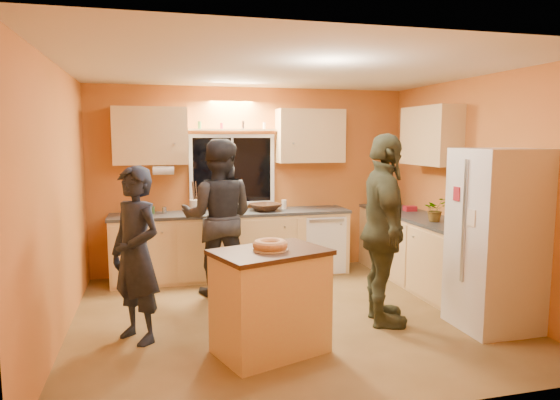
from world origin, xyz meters
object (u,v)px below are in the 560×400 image
object	(u,v)px
person_left	(136,255)
person_right	(384,230)
island	(270,301)
person_center	(218,217)
refrigerator	(496,240)

from	to	relation	value
person_left	person_right	xyz separation A→B (m)	(2.42, -0.18, 0.15)
person_left	island	bearing A→B (deg)	25.06
person_left	person_center	distance (m)	1.56
refrigerator	person_center	bearing A→B (deg)	144.54
person_center	person_right	size ratio (longest dim) A/B	0.97
refrigerator	person_right	size ratio (longest dim) A/B	0.92
person_center	person_right	bearing A→B (deg)	150.85
island	person_right	world-z (taller)	person_right
island	person_center	distance (m)	1.89
island	refrigerator	bearing A→B (deg)	-18.34
island	person_left	bearing A→B (deg)	134.91
refrigerator	person_right	xyz separation A→B (m)	(-1.03, 0.37, 0.07)
person_left	refrigerator	bearing A→B (deg)	42.32
refrigerator	person_center	world-z (taller)	person_center
person_left	person_center	xyz separation A→B (m)	(0.93, 1.25, 0.12)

